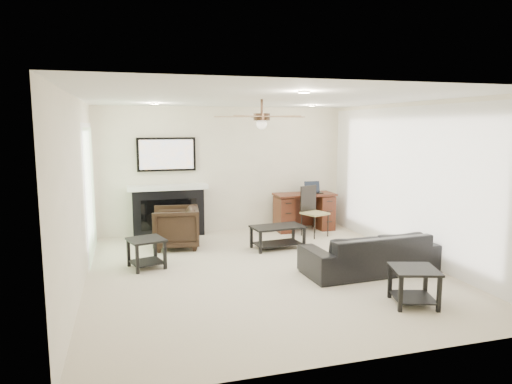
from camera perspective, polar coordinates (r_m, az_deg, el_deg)
room_shell at (r=6.65m, az=2.31°, el=4.47°), size 5.50×5.54×2.52m
sofa at (r=6.92m, az=14.18°, el=-7.32°), size 2.05×0.89×0.59m
armchair at (r=8.13m, az=-10.01°, el=-4.38°), size 0.88×0.86×0.72m
coffee_table at (r=8.00m, az=2.71°, el=-5.66°), size 0.95×0.59×0.40m
end_table_near at (r=5.86m, az=19.10°, el=-11.10°), size 0.65×0.65×0.45m
end_table_left at (r=7.11m, az=-13.53°, el=-7.45°), size 0.62×0.62×0.45m
fireplace_unit at (r=8.91m, az=-10.95°, el=0.58°), size 1.52×0.34×1.91m
desk at (r=9.40m, az=6.04°, el=-2.47°), size 1.22×0.56×0.76m
desk_chair at (r=8.88m, az=7.38°, el=-2.44°), size 0.55×0.56×0.97m
laptop at (r=9.37m, az=7.26°, el=0.55°), size 0.33×0.24×0.23m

